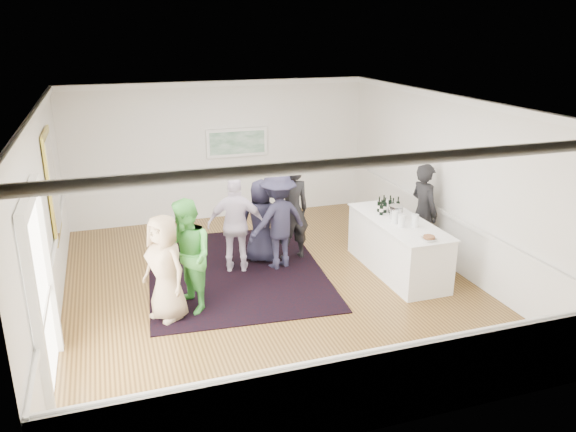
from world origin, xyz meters
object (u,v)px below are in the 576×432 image
object	(u,v)px
guest_dark_a	(278,220)
serving_table	(397,246)
ice_bucket	(396,212)
bartender	(424,212)
nut_bowl	(429,238)
guest_green	(187,257)
guest_lilac	(237,225)
guest_tan	(165,268)
guest_dark_b	(292,211)
guest_navy	(261,221)

from	to	relation	value
guest_dark_a	serving_table	bearing A→B (deg)	139.65
serving_table	ice_bucket	size ratio (longest dim) A/B	9.52
bartender	nut_bowl	world-z (taller)	bartender
guest_green	guest_lilac	world-z (taller)	guest_green
guest_tan	ice_bucket	distance (m)	4.31
serving_table	guest_dark_a	size ratio (longest dim) A/B	1.33
serving_table	bartender	world-z (taller)	bartender
guest_lilac	guest_dark_b	world-z (taller)	guest_dark_b
guest_dark_a	ice_bucket	xyz separation A→B (m)	(2.03, -0.76, 0.19)
bartender	ice_bucket	distance (m)	0.87
guest_lilac	guest_navy	bearing A→B (deg)	-133.63
serving_table	guest_navy	xyz separation A→B (m)	(-2.25, 1.28, 0.31)
ice_bucket	guest_dark_a	bearing A→B (deg)	159.37
bartender	guest_lilac	xyz separation A→B (m)	(-3.59, 0.51, -0.04)
nut_bowl	guest_dark_a	bearing A→B (deg)	136.06
guest_tan	guest_navy	distance (m)	2.65
guest_green	nut_bowl	world-z (taller)	guest_green
guest_dark_b	ice_bucket	size ratio (longest dim) A/B	7.58
ice_bucket	guest_navy	bearing A→B (deg)	152.88
serving_table	guest_dark_b	world-z (taller)	guest_dark_b
guest_dark_b	guest_navy	bearing A→B (deg)	-15.29
guest_lilac	guest_dark_b	bearing A→B (deg)	-152.19
bartender	guest_navy	bearing A→B (deg)	67.67
bartender	guest_green	xyz separation A→B (m)	(-4.68, -0.75, -0.02)
guest_dark_b	ice_bucket	distance (m)	1.98
guest_navy	ice_bucket	bearing A→B (deg)	172.97
bartender	guest_dark_a	world-z (taller)	bartender
guest_green	guest_navy	distance (m)	2.28
guest_tan	guest_navy	size ratio (longest dim) A/B	1.05
bartender	ice_bucket	size ratio (longest dim) A/B	7.30
nut_bowl	ice_bucket	bearing A→B (deg)	88.85
guest_lilac	guest_dark_a	distance (m)	0.78
guest_green	guest_navy	world-z (taller)	guest_green
ice_bucket	serving_table	bearing A→B (deg)	-90.53
guest_tan	guest_dark_a	bearing A→B (deg)	87.02
serving_table	guest_green	world-z (taller)	guest_green
guest_dark_b	guest_dark_a	bearing A→B (deg)	32.46
guest_tan	guest_lilac	bearing A→B (deg)	100.09
serving_table	nut_bowl	size ratio (longest dim) A/B	10.02
guest_green	nut_bowl	distance (m)	3.94
guest_navy	nut_bowl	bearing A→B (deg)	153.87
ice_bucket	nut_bowl	size ratio (longest dim) A/B	1.05
bartender	guest_green	bearing A→B (deg)	92.05
guest_tan	guest_dark_b	bearing A→B (deg)	88.19
serving_table	bartender	xyz separation A→B (m)	(0.79, 0.45, 0.44)
guest_green	guest_navy	size ratio (longest dim) A/B	1.14
guest_lilac	ice_bucket	world-z (taller)	guest_lilac
guest_tan	bartender	bearing A→B (deg)	66.10
guest_green	ice_bucket	bearing A→B (deg)	77.25
bartender	guest_dark_a	size ratio (longest dim) A/B	1.02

